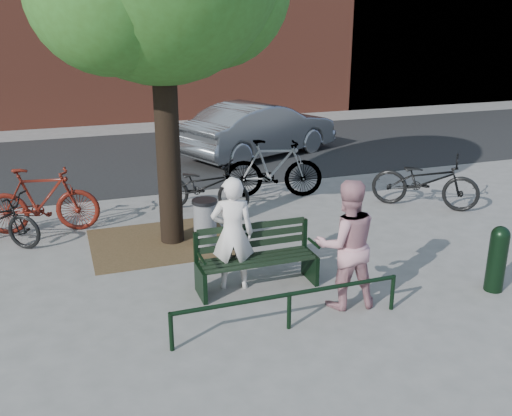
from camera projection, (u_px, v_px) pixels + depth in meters
name	position (u px, v px, depth m)	size (l,w,h in m)	color
ground	(257.00, 288.00, 8.32)	(90.00, 90.00, 0.00)	gray
dirt_pit	(161.00, 242.00, 9.96)	(2.40, 2.00, 0.02)	brown
road	(155.00, 157.00, 15.90)	(40.00, 7.00, 0.01)	black
park_bench	(255.00, 256.00, 8.23)	(1.74, 0.54, 0.97)	black
guard_railing	(289.00, 300.00, 7.12)	(3.06, 0.06, 0.51)	black
person_left	(233.00, 234.00, 8.08)	(0.61, 0.40, 1.67)	silver
person_right	(346.00, 244.00, 7.56)	(0.87, 0.67, 1.78)	#BC818B
bollard	(497.00, 256.00, 8.09)	(0.26, 0.26, 0.98)	black
litter_bin	(205.00, 224.00, 9.60)	(0.42, 0.42, 0.86)	gray
bicycle_b	(41.00, 201.00, 10.25)	(0.57, 2.02, 1.21)	#53130B
bicycle_c	(203.00, 186.00, 11.45)	(0.68, 1.95, 1.02)	black
bicycle_d	(274.00, 169.00, 12.27)	(0.60, 2.11, 1.27)	gray
bicycle_e	(425.00, 181.00, 11.63)	(0.75, 2.14, 1.13)	black
parked_car	(261.00, 129.00, 15.82)	(1.60, 4.60, 1.52)	slate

